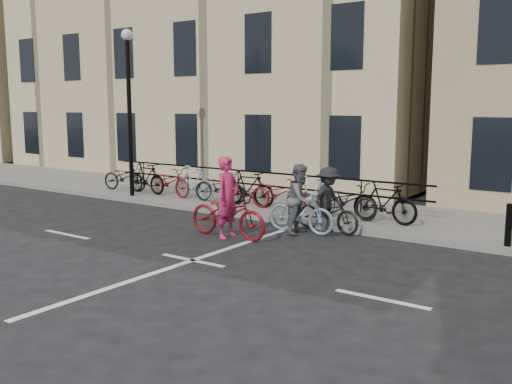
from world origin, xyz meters
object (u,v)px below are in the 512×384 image
Objects in this scene: lamp_post at (129,92)px; cyclist_pink at (228,210)px; cyclist_dark at (328,206)px; cyclist_grey at (301,206)px.

cyclist_pink is (5.83, -2.40, -2.83)m from lamp_post.
lamp_post is 7.99m from cyclist_dark.
cyclist_dark is at bearing -3.84° from lamp_post.
lamp_post is 6.91m from cyclist_pink.
lamp_post reaches higher than cyclist_grey.
lamp_post is 2.47× the size of cyclist_pink.
cyclist_grey reaches higher than cyclist_dark.
cyclist_grey is at bearing -40.79° from cyclist_pink.
cyclist_grey is (7.00, -1.05, -2.81)m from lamp_post.
cyclist_pink is at bearing -22.36° from lamp_post.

